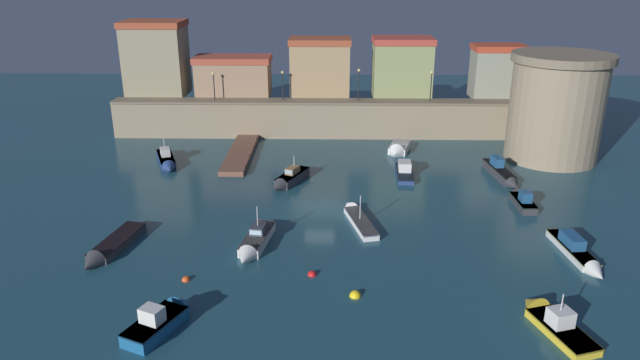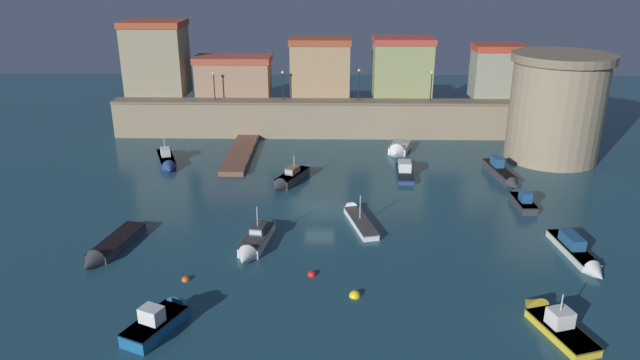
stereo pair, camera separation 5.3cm
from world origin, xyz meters
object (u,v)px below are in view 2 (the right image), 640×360
(moored_boat_6, at_px, (521,199))
(mooring_buoy_0, at_px, (186,280))
(quay_lamp_2, at_px, (359,80))
(moored_boat_1, at_px, (163,318))
(quay_lamp_1, at_px, (283,81))
(moored_boat_5, at_px, (550,319))
(mooring_buoy_2, at_px, (355,296))
(moored_boat_4, at_px, (578,253))
(moored_boat_10, at_px, (167,161))
(quay_lamp_0, at_px, (214,81))
(fortress_tower, at_px, (556,107))
(moored_boat_0, at_px, (289,179))
(moored_boat_8, at_px, (404,168))
(mooring_buoy_1, at_px, (312,275))
(quay_lamp_3, at_px, (431,81))
(moored_boat_3, at_px, (357,217))
(moored_boat_2, at_px, (108,249))
(moored_boat_9, at_px, (502,173))
(moored_boat_7, at_px, (398,149))
(moored_boat_11, at_px, (254,243))

(moored_boat_6, distance_m, mooring_buoy_0, 28.68)
(quay_lamp_2, xyz_separation_m, moored_boat_1, (-12.51, -38.08, -6.18))
(quay_lamp_1, height_order, moored_boat_5, quay_lamp_1)
(quay_lamp_2, height_order, mooring_buoy_2, quay_lamp_2)
(moored_boat_4, xyz_separation_m, moored_boat_10, (-33.77, 19.07, 0.04))
(moored_boat_5, bearing_deg, moored_boat_10, 29.98)
(quay_lamp_1, bearing_deg, moored_boat_10, -136.40)
(quay_lamp_0, distance_m, moored_boat_6, 36.15)
(fortress_tower, bearing_deg, mooring_buoy_0, -141.61)
(moored_boat_1, distance_m, moored_boat_4, 27.95)
(moored_boat_0, xyz_separation_m, mooring_buoy_2, (5.44, -19.15, -0.50))
(moored_boat_8, relative_size, mooring_buoy_1, 11.10)
(moored_boat_4, bearing_deg, quay_lamp_3, -174.06)
(fortress_tower, distance_m, mooring_buoy_2, 34.94)
(quay_lamp_1, relative_size, moored_boat_4, 0.47)
(quay_lamp_1, distance_m, moored_boat_0, 16.78)
(moored_boat_3, relative_size, mooring_buoy_1, 12.09)
(quay_lamp_3, relative_size, moored_boat_1, 0.66)
(quay_lamp_1, height_order, moored_boat_2, quay_lamp_1)
(moored_boat_6, bearing_deg, moored_boat_9, -1.56)
(quay_lamp_0, xyz_separation_m, moored_boat_7, (20.64, -6.08, -6.05))
(moored_boat_1, xyz_separation_m, moored_boat_3, (11.51, 14.66, -0.25))
(fortress_tower, distance_m, moored_boat_11, 35.60)
(moored_boat_6, height_order, mooring_buoy_1, moored_boat_6)
(moored_boat_4, distance_m, moored_boat_9, 15.94)
(moored_boat_1, distance_m, mooring_buoy_1, 10.12)
(fortress_tower, xyz_separation_m, moored_boat_5, (-10.29, -30.01, -5.10))
(moored_boat_7, bearing_deg, moored_boat_11, -12.27)
(moored_boat_7, height_order, mooring_buoy_1, moored_boat_7)
(moored_boat_1, relative_size, moored_boat_7, 1.07)
(quay_lamp_2, xyz_separation_m, mooring_buoy_2, (-1.55, -34.72, -6.70))
(quay_lamp_1, xyz_separation_m, moored_boat_6, (21.70, -19.92, -6.10))
(quay_lamp_0, relative_size, moored_boat_4, 0.45)
(moored_boat_3, distance_m, moored_boat_11, 9.15)
(moored_boat_4, distance_m, mooring_buoy_2, 16.49)
(moored_boat_7, bearing_deg, mooring_buoy_1, -0.63)
(quay_lamp_1, xyz_separation_m, moored_boat_11, (0.06, -28.53, -6.12))
(quay_lamp_2, bearing_deg, moored_boat_4, -64.48)
(moored_boat_8, xyz_separation_m, mooring_buoy_0, (-16.47, -20.84, -0.39))
(quay_lamp_3, xyz_separation_m, moored_boat_9, (4.89, -13.65, -6.05))
(moored_boat_10, height_order, moored_boat_11, moored_boat_10)
(moored_boat_10, xyz_separation_m, moored_boat_11, (11.07, -18.05, -0.02))
(mooring_buoy_0, bearing_deg, moored_boat_8, 51.67)
(moored_boat_4, xyz_separation_m, moored_boat_5, (-4.70, -7.98, -0.03))
(fortress_tower, distance_m, moored_boat_3, 26.61)
(moored_boat_1, bearing_deg, quay_lamp_3, -4.40)
(moored_boat_7, bearing_deg, fortress_tower, 101.94)
(moored_boat_5, relative_size, mooring_buoy_2, 8.14)
(quay_lamp_0, bearing_deg, moored_boat_3, -56.47)
(moored_boat_2, xyz_separation_m, moored_boat_9, (31.89, 15.74, 0.22))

